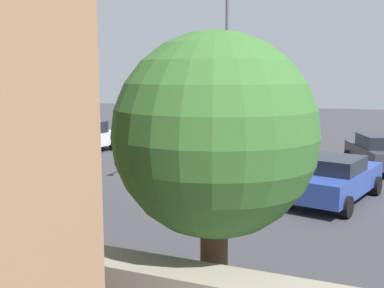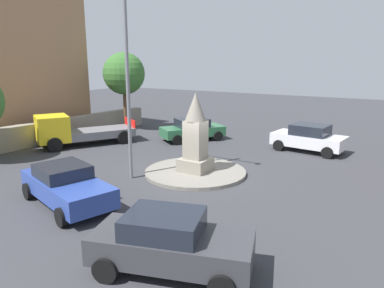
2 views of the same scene
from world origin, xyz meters
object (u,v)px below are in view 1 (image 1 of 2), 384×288
car_white_parked_right (83,137)px  truck_orange_waiting (181,123)px  monument (190,131)px  streetlamp (228,37)px  car_dark_grey_parked_left (379,152)px  car_blue_far_side (335,178)px  truck_yellow_near_island (10,216)px  tree_near_wall (215,137)px

car_white_parked_right → truck_orange_waiting: truck_orange_waiting is taller
monument → streetlamp: 4.53m
car_dark_grey_parked_left → car_blue_far_side: bearing=164.7°
truck_yellow_near_island → truck_orange_waiting: (19.07, 3.02, 0.09)m
truck_yellow_near_island → car_dark_grey_parked_left: bearing=-32.6°
car_blue_far_side → car_dark_grey_parked_left: 5.87m
tree_near_wall → streetlamp: bearing=13.6°
streetlamp → tree_near_wall: size_ratio=1.89×
car_white_parked_right → truck_yellow_near_island: 14.05m
car_white_parked_right → truck_yellow_near_island: (-12.69, -6.02, 0.12)m
car_blue_far_side → tree_near_wall: (-8.57, 1.49, 2.35)m
car_blue_far_side → truck_yellow_near_island: truck_yellow_near_island is taller
monument → truck_orange_waiting: 10.65m
truck_yellow_near_island → monument: bearing=-6.2°
truck_orange_waiting → tree_near_wall: (-20.54, -8.15, 2.09)m
streetlamp → truck_yellow_near_island: 8.85m
car_white_parked_right → car_blue_far_side: bearing=-113.9°
truck_yellow_near_island → truck_orange_waiting: size_ratio=1.07×
car_dark_grey_parked_left → truck_yellow_near_island: size_ratio=0.72×
car_white_parked_right → truck_orange_waiting: (6.38, -2.99, 0.21)m
streetlamp → car_blue_far_side: 5.72m
car_dark_grey_parked_left → tree_near_wall: 14.73m
streetlamp → truck_yellow_near_island: (-7.10, 3.05, -4.30)m
streetlamp → car_dark_grey_parked_left: 8.82m
car_blue_far_side → car_dark_grey_parked_left: car_dark_grey_parked_left is taller
car_white_parked_right → monument: bearing=-116.2°
truck_orange_waiting → tree_near_wall: bearing=-158.4°
car_blue_far_side → truck_yellow_near_island: (-7.09, 6.61, 0.17)m
car_dark_grey_parked_left → truck_yellow_near_island: truck_yellow_near_island is taller
streetlamp → tree_near_wall: 9.08m
car_blue_far_side → car_white_parked_right: size_ratio=1.14×
monument → truck_yellow_near_island: (-9.23, 1.00, -0.87)m
streetlamp → car_dark_grey_parked_left: (5.65, -5.11, -4.45)m
streetlamp → car_white_parked_right: 11.54m
truck_yellow_near_island → truck_orange_waiting: bearing=9.0°
car_blue_far_side → truck_orange_waiting: truck_orange_waiting is taller
tree_near_wall → car_blue_far_side: bearing=-9.9°
monument → car_white_parked_right: bearing=63.8°
streetlamp → tree_near_wall: (-8.58, -2.07, -2.13)m
car_white_parked_right → truck_yellow_near_island: bearing=-154.6°
car_dark_grey_parked_left → streetlamp: bearing=137.9°
monument → car_dark_grey_parked_left: size_ratio=0.84×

